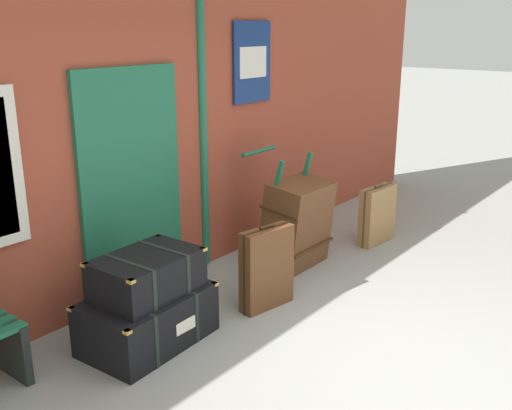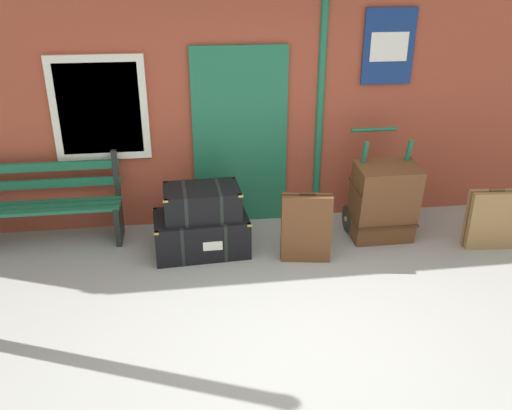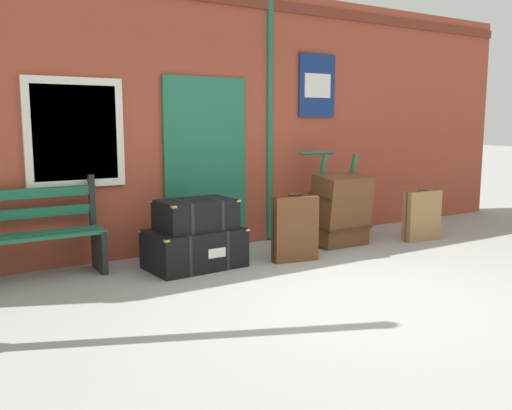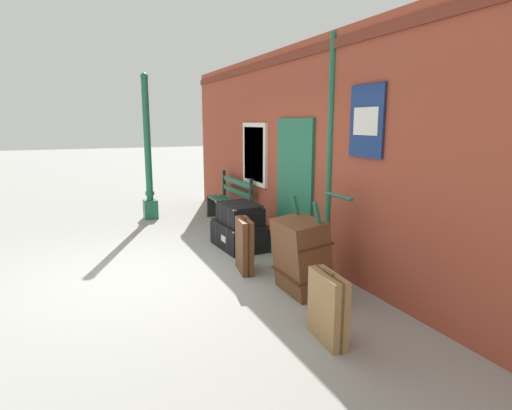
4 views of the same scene
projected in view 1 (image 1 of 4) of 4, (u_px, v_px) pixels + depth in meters
ground_plane at (385, 377)px, 4.26m from camera, size 60.00×60.00×0.00m
brick_facade at (133, 121)px, 5.32m from camera, size 10.40×0.35×3.20m
steamer_trunk_base at (148, 319)px, 4.66m from camera, size 1.05×0.71×0.43m
steamer_trunk_middle at (147, 274)px, 4.57m from camera, size 0.83×0.58×0.33m
porters_trolley at (283, 237)px, 6.28m from camera, size 0.71×0.69×1.18m
large_brown_trunk at (297, 223)px, 6.12m from camera, size 0.70×0.53×0.92m
suitcase_olive at (267, 268)px, 5.22m from camera, size 0.54×0.25×0.78m
suitcase_caramel at (377, 215)px, 6.79m from camera, size 0.55×0.21×0.70m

